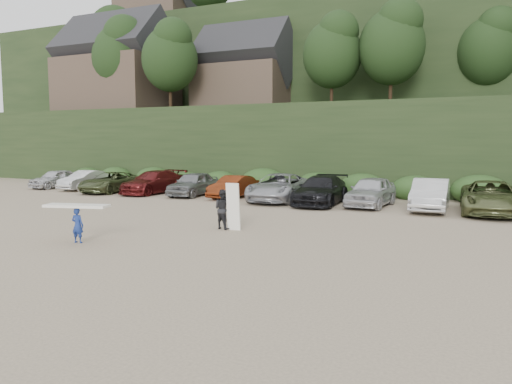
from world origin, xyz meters
The scene contains 5 objects.
ground centered at (0.00, 0.00, 0.00)m, with size 120.00×120.00×0.00m, color tan.
hillside_backdrop centered at (-0.26, 35.93, 11.22)m, with size 90.00×41.50×28.00m.
parked_cars centered at (-0.61, 10.08, 0.75)m, with size 39.70×6.05×1.60m.
child_surfer centered at (-4.44, -3.66, 0.91)m, with size 2.32×1.21×1.34m.
adult_surfer centered at (-1.21, 0.87, 0.81)m, with size 1.27×0.77×1.88m.
Camera 1 is at (8.47, -16.29, 3.58)m, focal length 35.00 mm.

